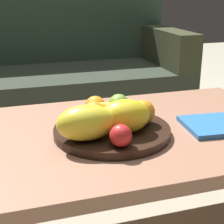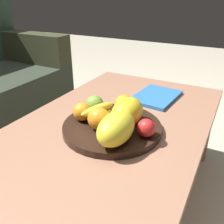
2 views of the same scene
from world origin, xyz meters
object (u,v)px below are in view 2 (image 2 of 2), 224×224
Objects in this scene: orange_left at (100,119)px; apple_right at (146,128)px; banana_bunch at (96,112)px; orange_front at (124,104)px; melon_smaller_beside at (116,128)px; apple_front at (95,104)px; magazine at (156,96)px; orange_right at (82,112)px; coffee_table at (109,135)px; melon_large_front at (128,112)px; fruit_bowl at (112,127)px.

orange_left is 0.16m from apple_right.
orange_front is at bearing -39.52° from banana_bunch.
apple_front is (0.15, 0.18, -0.02)m from melon_smaller_beside.
banana_bunch reaches higher than magazine.
orange_right is (-0.12, 0.11, -0.00)m from orange_front.
magazine is at bearing -26.61° from apple_front.
coffee_table is 0.13m from orange_left.
banana_bunch is (-0.05, -0.04, -0.01)m from apple_front.
melon_large_front is 1.92× the size of orange_left.
melon_smaller_beside is 0.47m from magazine.
apple_front is at bearing 111.44° from orange_front.
apple_right is at bearing -78.85° from orange_left.
orange_front reaches higher than banana_bunch.
orange_left is at bearing 176.24° from magazine.
fruit_bowl reaches higher than coffee_table.
fruit_bowl is at bearing -24.25° from orange_left.
banana_bunch is at bearing -142.66° from apple_front.
orange_left is at bearing -177.58° from coffee_table.
magazine is at bearing -9.27° from orange_left.
orange_left reaches higher than orange_front.
orange_right is at bearing 137.36° from orange_front.
orange_front is at bearing -8.66° from orange_left.
orange_left is 1.15× the size of orange_right.
orange_left is at bearing 136.42° from melon_large_front.
melon_smaller_beside is (-0.12, -0.09, 0.12)m from coffee_table.
melon_smaller_beside is 0.23m from apple_front.
apple_right is (0.01, -0.25, -0.00)m from orange_right.
magazine is at bearing -22.23° from orange_right.
banana_bunch is at bearing 52.43° from melon_smaller_beside.
fruit_bowl is 0.37m from magazine.
coffee_table is 17.54× the size of orange_right.
apple_right is at bearing -97.42° from fruit_bowl.
orange_right reaches higher than banana_bunch.
coffee_table is 7.90× the size of melon_large_front.
apple_right is (-0.08, -0.25, -0.00)m from apple_front.
orange_front is at bearing 49.25° from apple_right.
apple_right is (-0.02, -0.14, 0.04)m from fruit_bowl.
coffee_table is 0.07m from fruit_bowl.
orange_front is 0.18m from apple_right.
magazine is (0.34, -0.07, 0.05)m from coffee_table.
orange_right is at bearing 118.05° from coffee_table.
orange_right is at bearing 130.52° from banana_bunch.
apple_right reaches higher than magazine.
orange_front is 0.31× the size of magazine.
orange_left is 0.51× the size of banana_bunch.
orange_right and apple_front have the same top height.
fruit_bowl is 4.64× the size of orange_front.
orange_left is (-0.15, 0.02, 0.00)m from orange_front.
melon_large_front is 2.45× the size of apple_right.
coffee_table is 4.85× the size of magazine.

